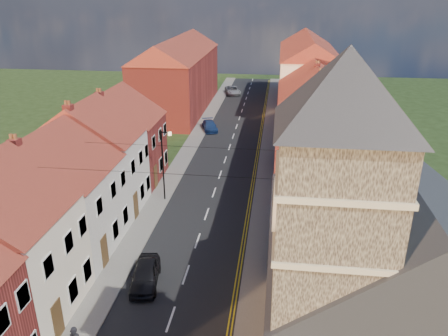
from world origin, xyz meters
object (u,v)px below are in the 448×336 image
at_px(church, 373,271).
at_px(car_distant, 233,90).
at_px(lamppost, 164,161).
at_px(car_near, 145,274).
at_px(car_far, 210,126).

distance_m(church, car_distant, 58.88).
height_order(lamppost, car_near, lamppost).
bearing_deg(church, car_far, 108.89).
bearing_deg(car_far, church, -88.70).
xyz_separation_m(church, car_near, (-11.58, 5.51, -5.21)).
xyz_separation_m(lamppost, car_far, (0.61, 20.03, -2.96)).
distance_m(car_far, car_distant, 20.74).
bearing_deg(church, lamppost, 128.30).
distance_m(car_near, car_far, 31.21).
relative_size(lamppost, car_near, 1.53).
relative_size(lamppost, car_far, 1.50).
xyz_separation_m(car_far, car_distant, (0.67, 20.73, 0.09)).
relative_size(church, car_distant, 3.16).
relative_size(church, car_far, 3.81).
xyz_separation_m(church, lamppost, (-13.17, 16.68, -2.34)).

